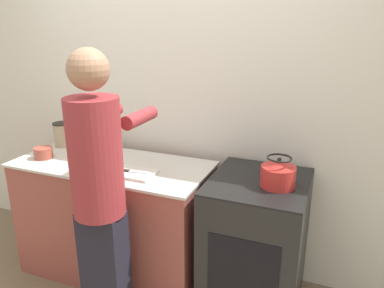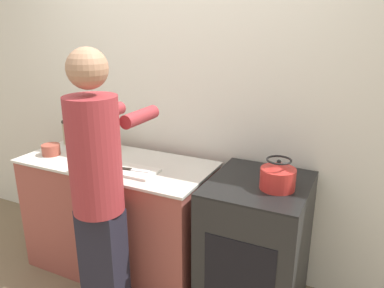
{
  "view_description": "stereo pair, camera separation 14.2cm",
  "coord_description": "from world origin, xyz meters",
  "px_view_note": "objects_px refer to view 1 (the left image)",
  "views": [
    {
      "loc": [
        1.13,
        -1.77,
        1.84
      ],
      "look_at": [
        0.32,
        0.21,
        1.14
      ],
      "focal_mm": 35.0,
      "sensor_mm": 36.0,
      "label": 1
    },
    {
      "loc": [
        1.26,
        -1.72,
        1.84
      ],
      "look_at": [
        0.32,
        0.21,
        1.14
      ],
      "focal_mm": 35.0,
      "sensor_mm": 36.0,
      "label": 2
    }
  ],
  "objects_px": {
    "cutting_board": "(126,172)",
    "bowl_prep": "(43,153)",
    "knife": "(132,171)",
    "kettle": "(278,174)",
    "person": "(100,188)",
    "oven": "(255,245)",
    "canister_jar": "(62,134)"
  },
  "relations": [
    {
      "from": "oven",
      "to": "canister_jar",
      "type": "height_order",
      "value": "canister_jar"
    },
    {
      "from": "oven",
      "to": "bowl_prep",
      "type": "distance_m",
      "value": 1.64
    },
    {
      "from": "kettle",
      "to": "bowl_prep",
      "type": "xyz_separation_m",
      "value": [
        -1.69,
        -0.08,
        -0.07
      ]
    },
    {
      "from": "oven",
      "to": "kettle",
      "type": "height_order",
      "value": "kettle"
    },
    {
      "from": "person",
      "to": "kettle",
      "type": "height_order",
      "value": "person"
    },
    {
      "from": "knife",
      "to": "bowl_prep",
      "type": "relative_size",
      "value": 1.56
    },
    {
      "from": "person",
      "to": "bowl_prep",
      "type": "relative_size",
      "value": 12.92
    },
    {
      "from": "person",
      "to": "cutting_board",
      "type": "distance_m",
      "value": 0.38
    },
    {
      "from": "kettle",
      "to": "bowl_prep",
      "type": "bearing_deg",
      "value": -177.21
    },
    {
      "from": "knife",
      "to": "canister_jar",
      "type": "height_order",
      "value": "canister_jar"
    },
    {
      "from": "bowl_prep",
      "to": "oven",
      "type": "bearing_deg",
      "value": 4.58
    },
    {
      "from": "oven",
      "to": "cutting_board",
      "type": "distance_m",
      "value": 0.97
    },
    {
      "from": "cutting_board",
      "to": "bowl_prep",
      "type": "height_order",
      "value": "bowl_prep"
    },
    {
      "from": "canister_jar",
      "to": "kettle",
      "type": "bearing_deg",
      "value": -6.56
    },
    {
      "from": "oven",
      "to": "kettle",
      "type": "xyz_separation_m",
      "value": [
        0.12,
        -0.04,
        0.54
      ]
    },
    {
      "from": "knife",
      "to": "person",
      "type": "bearing_deg",
      "value": -97.2
    },
    {
      "from": "kettle",
      "to": "oven",
      "type": "bearing_deg",
      "value": 159.58
    },
    {
      "from": "cutting_board",
      "to": "bowl_prep",
      "type": "bearing_deg",
      "value": 178.18
    },
    {
      "from": "oven",
      "to": "knife",
      "type": "height_order",
      "value": "oven"
    },
    {
      "from": "knife",
      "to": "bowl_prep",
      "type": "xyz_separation_m",
      "value": [
        -0.76,
        0.02,
        0.02
      ]
    },
    {
      "from": "oven",
      "to": "cutting_board",
      "type": "bearing_deg",
      "value": -170.13
    },
    {
      "from": "canister_jar",
      "to": "oven",
      "type": "bearing_deg",
      "value": -5.52
    },
    {
      "from": "knife",
      "to": "cutting_board",
      "type": "bearing_deg",
      "value": 167.83
    },
    {
      "from": "person",
      "to": "knife",
      "type": "height_order",
      "value": "person"
    },
    {
      "from": "knife",
      "to": "bowl_prep",
      "type": "height_order",
      "value": "bowl_prep"
    },
    {
      "from": "person",
      "to": "knife",
      "type": "xyz_separation_m",
      "value": [
        -0.01,
        0.37,
        -0.04
      ]
    },
    {
      "from": "person",
      "to": "canister_jar",
      "type": "distance_m",
      "value": 1.08
    },
    {
      "from": "oven",
      "to": "person",
      "type": "bearing_deg",
      "value": -146.62
    },
    {
      "from": "knife",
      "to": "kettle",
      "type": "relative_size",
      "value": 1.01
    },
    {
      "from": "person",
      "to": "oven",
      "type": "bearing_deg",
      "value": 33.38
    },
    {
      "from": "kettle",
      "to": "canister_jar",
      "type": "bearing_deg",
      "value": 173.44
    },
    {
      "from": "canister_jar",
      "to": "bowl_prep",
      "type": "bearing_deg",
      "value": -77.76
    }
  ]
}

